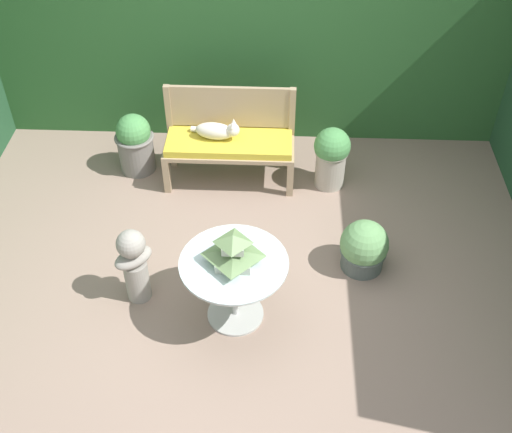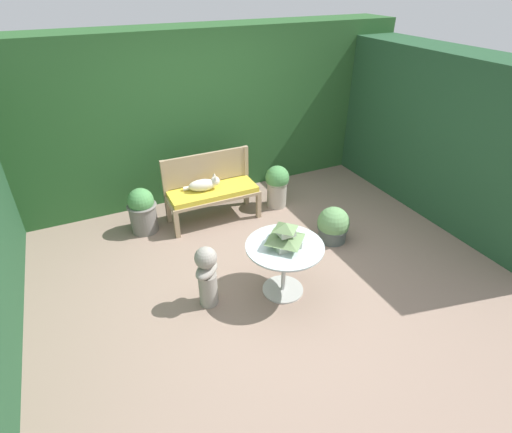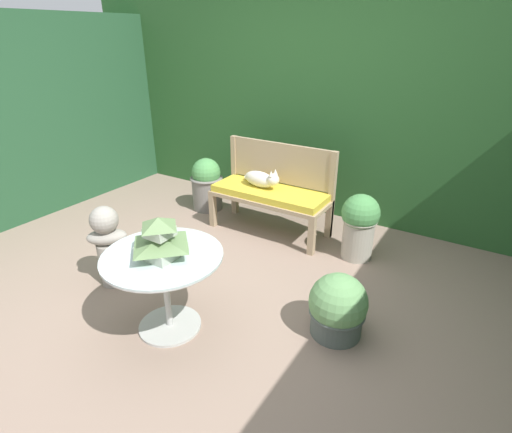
{
  "view_description": "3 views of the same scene",
  "coord_description": "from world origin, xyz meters",
  "px_view_note": "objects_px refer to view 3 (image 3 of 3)",
  "views": [
    {
      "loc": [
        0.31,
        -3.59,
        3.92
      ],
      "look_at": [
        0.14,
        0.3,
        0.37
      ],
      "focal_mm": 45.0,
      "sensor_mm": 36.0,
      "label": 1
    },
    {
      "loc": [
        -1.63,
        -3.22,
        2.92
      ],
      "look_at": [
        0.17,
        0.58,
        0.32
      ],
      "focal_mm": 28.0,
      "sensor_mm": 36.0,
      "label": 2
    },
    {
      "loc": [
        1.72,
        -2.01,
        1.9
      ],
      "look_at": [
        0.07,
        0.62,
        0.46
      ],
      "focal_mm": 28.0,
      "sensor_mm": 36.0,
      "label": 3
    }
  ],
  "objects_px": {
    "pagoda_birdhouse": "(160,239)",
    "garden_bust": "(108,243)",
    "cat": "(262,179)",
    "patio_table": "(164,271)",
    "potted_plant_hedge_corner": "(359,224)",
    "garden_bench": "(270,196)",
    "potted_plant_table_near": "(207,184)",
    "potted_plant_patio_mid": "(338,308)"
  },
  "relations": [
    {
      "from": "pagoda_birdhouse",
      "to": "garden_bust",
      "type": "relative_size",
      "value": 0.49
    },
    {
      "from": "pagoda_birdhouse",
      "to": "potted_plant_patio_mid",
      "type": "xyz_separation_m",
      "value": [
        1.02,
        0.57,
        -0.49
      ]
    },
    {
      "from": "garden_bust",
      "to": "potted_plant_patio_mid",
      "type": "xyz_separation_m",
      "value": [
        1.79,
        0.4,
        -0.16
      ]
    },
    {
      "from": "cat",
      "to": "potted_plant_table_near",
      "type": "distance_m",
      "value": 0.85
    },
    {
      "from": "pagoda_birdhouse",
      "to": "garden_bust",
      "type": "xyz_separation_m",
      "value": [
        -0.78,
        0.16,
        -0.33
      ]
    },
    {
      "from": "potted_plant_hedge_corner",
      "to": "potted_plant_table_near",
      "type": "bearing_deg",
      "value": 175.1
    },
    {
      "from": "garden_bench",
      "to": "potted_plant_patio_mid",
      "type": "height_order",
      "value": "garden_bench"
    },
    {
      "from": "cat",
      "to": "patio_table",
      "type": "relative_size",
      "value": 0.59
    },
    {
      "from": "patio_table",
      "to": "potted_plant_patio_mid",
      "type": "height_order",
      "value": "patio_table"
    },
    {
      "from": "garden_bust",
      "to": "potted_plant_table_near",
      "type": "bearing_deg",
      "value": 58.13
    },
    {
      "from": "potted_plant_patio_mid",
      "to": "cat",
      "type": "bearing_deg",
      "value": 138.99
    },
    {
      "from": "cat",
      "to": "potted_plant_table_near",
      "type": "xyz_separation_m",
      "value": [
        -0.81,
        0.11,
        -0.24
      ]
    },
    {
      "from": "cat",
      "to": "potted_plant_hedge_corner",
      "type": "bearing_deg",
      "value": 5.39
    },
    {
      "from": "potted_plant_patio_mid",
      "to": "patio_table",
      "type": "bearing_deg",
      "value": -150.86
    },
    {
      "from": "pagoda_birdhouse",
      "to": "potted_plant_patio_mid",
      "type": "bearing_deg",
      "value": 29.14
    },
    {
      "from": "pagoda_birdhouse",
      "to": "garden_bust",
      "type": "distance_m",
      "value": 0.86
    },
    {
      "from": "garden_bench",
      "to": "pagoda_birdhouse",
      "type": "height_order",
      "value": "pagoda_birdhouse"
    },
    {
      "from": "potted_plant_table_near",
      "to": "potted_plant_patio_mid",
      "type": "xyz_separation_m",
      "value": [
        2.1,
        -1.23,
        -0.09
      ]
    },
    {
      "from": "patio_table",
      "to": "potted_plant_hedge_corner",
      "type": "relative_size",
      "value": 1.29
    },
    {
      "from": "potted_plant_table_near",
      "to": "garden_bust",
      "type": "bearing_deg",
      "value": -79.43
    },
    {
      "from": "potted_plant_table_near",
      "to": "potted_plant_patio_mid",
      "type": "relative_size",
      "value": 1.34
    },
    {
      "from": "patio_table",
      "to": "garden_bust",
      "type": "xyz_separation_m",
      "value": [
        -0.78,
        0.16,
        -0.09
      ]
    },
    {
      "from": "cat",
      "to": "patio_table",
      "type": "distance_m",
      "value": 1.71
    },
    {
      "from": "garden_bench",
      "to": "patio_table",
      "type": "distance_m",
      "value": 1.67
    },
    {
      "from": "cat",
      "to": "potted_plant_patio_mid",
      "type": "relative_size",
      "value": 1.03
    },
    {
      "from": "potted_plant_patio_mid",
      "to": "garden_bench",
      "type": "bearing_deg",
      "value": 137.01
    },
    {
      "from": "pagoda_birdhouse",
      "to": "potted_plant_hedge_corner",
      "type": "xyz_separation_m",
      "value": [
        0.79,
        1.64,
        -0.37
      ]
    },
    {
      "from": "garden_bench",
      "to": "potted_plant_table_near",
      "type": "xyz_separation_m",
      "value": [
        -0.92,
        0.13,
        -0.09
      ]
    },
    {
      "from": "garden_bust",
      "to": "potted_plant_patio_mid",
      "type": "height_order",
      "value": "garden_bust"
    },
    {
      "from": "patio_table",
      "to": "potted_plant_patio_mid",
      "type": "distance_m",
      "value": 1.19
    },
    {
      "from": "cat",
      "to": "patio_table",
      "type": "xyz_separation_m",
      "value": [
        0.27,
        -1.68,
        -0.08
      ]
    },
    {
      "from": "garden_bench",
      "to": "potted_plant_patio_mid",
      "type": "xyz_separation_m",
      "value": [
        1.18,
        -1.1,
        -0.18
      ]
    },
    {
      "from": "cat",
      "to": "garden_bust",
      "type": "height_order",
      "value": "garden_bust"
    },
    {
      "from": "pagoda_birdhouse",
      "to": "garden_bust",
      "type": "bearing_deg",
      "value": 168.19
    },
    {
      "from": "garden_bench",
      "to": "pagoda_birdhouse",
      "type": "distance_m",
      "value": 1.7
    },
    {
      "from": "cat",
      "to": "pagoda_birdhouse",
      "type": "xyz_separation_m",
      "value": [
        0.27,
        -1.68,
        0.15
      ]
    },
    {
      "from": "cat",
      "to": "potted_plant_hedge_corner",
      "type": "height_order",
      "value": "cat"
    },
    {
      "from": "cat",
      "to": "potted_plant_table_near",
      "type": "height_order",
      "value": "cat"
    },
    {
      "from": "pagoda_birdhouse",
      "to": "potted_plant_table_near",
      "type": "xyz_separation_m",
      "value": [
        -1.08,
        1.8,
        -0.4
      ]
    },
    {
      "from": "patio_table",
      "to": "garden_bust",
      "type": "height_order",
      "value": "garden_bust"
    },
    {
      "from": "potted_plant_hedge_corner",
      "to": "garden_bench",
      "type": "bearing_deg",
      "value": 178.39
    },
    {
      "from": "pagoda_birdhouse",
      "to": "patio_table",
      "type": "bearing_deg",
      "value": 92.68
    }
  ]
}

